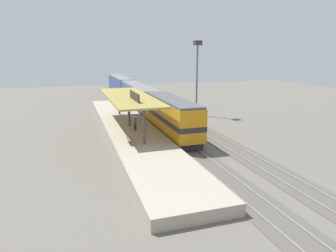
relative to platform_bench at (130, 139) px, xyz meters
The scene contains 12 objects.
ground_plane 11.03m from the platform_bench, 43.07° to the left, with size 120.00×120.00×0.00m, color #666056.
track_near 9.68m from the platform_bench, 51.26° to the left, with size 3.20×110.00×0.16m.
track_far 13.04m from the platform_bench, 35.20° to the left, with size 3.20×110.00×0.16m.
platform 7.66m from the platform_bench, 79.40° to the left, with size 6.00×44.00×0.90m, color #A89E89.
station_canopy 8.17m from the platform_bench, 79.27° to the left, with size 5.20×18.00×4.70m.
platform_bench is the anchor object (origin of this frame).
locomotive 7.81m from the platform_bench, 39.10° to the left, with size 2.93×14.43×4.44m.
passenger_carriage_front 23.67m from the platform_bench, 75.30° to the left, with size 2.90×20.00×4.24m.
passenger_carriage_rear 44.10m from the platform_bench, 82.18° to the left, with size 2.90×20.00×4.24m.
light_mast 21.76m from the platform_bench, 47.89° to the left, with size 1.10×1.10×11.70m.
person_waiting 5.49m from the platform_bench, 72.33° to the left, with size 0.34×0.34×1.71m.
person_walking 11.21m from the platform_bench, 79.53° to the left, with size 0.34×0.34×1.71m.
Camera 1 is at (-11.20, -36.30, 9.79)m, focal length 32.06 mm.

